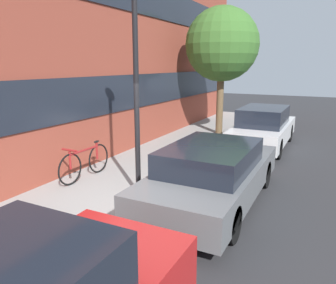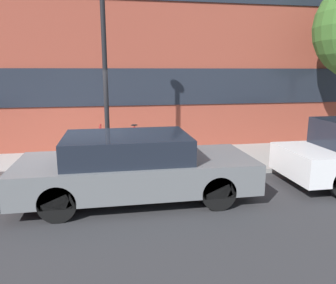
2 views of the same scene
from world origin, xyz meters
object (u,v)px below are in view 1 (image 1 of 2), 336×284
object	(u,v)px
parked_car_grey	(213,173)
street_tree	(222,45)
bicycle	(85,162)
parked_car_white	(263,128)
lamp_post	(136,62)

from	to	relation	value
parked_car_grey	street_tree	xyz separation A→B (m)	(6.52, 1.98, 2.96)
bicycle	street_tree	distance (m)	7.52
parked_car_white	parked_car_grey	bearing A→B (deg)	-180.00
bicycle	parked_car_white	bearing A→B (deg)	150.54
lamp_post	parked_car_white	bearing A→B (deg)	-14.39
street_tree	lamp_post	bearing A→B (deg)	-176.17
parked_car_grey	bicycle	world-z (taller)	parked_car_grey
bicycle	lamp_post	xyz separation A→B (m)	(-0.28, -1.72, 2.38)
parked_car_grey	street_tree	world-z (taller)	street_tree
bicycle	lamp_post	world-z (taller)	lamp_post
bicycle	street_tree	world-z (taller)	street_tree
bicycle	lamp_post	bearing A→B (deg)	81.16
lamp_post	bicycle	bearing A→B (deg)	80.71
parked_car_white	lamp_post	xyz separation A→B (m)	(-5.90, 1.51, 2.21)
parked_car_grey	street_tree	distance (m)	7.43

